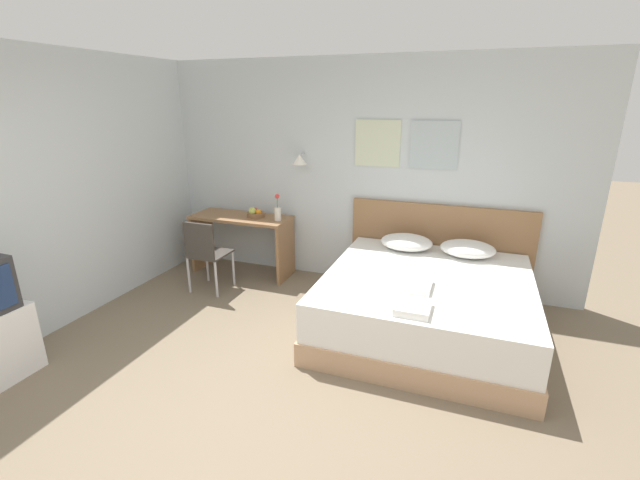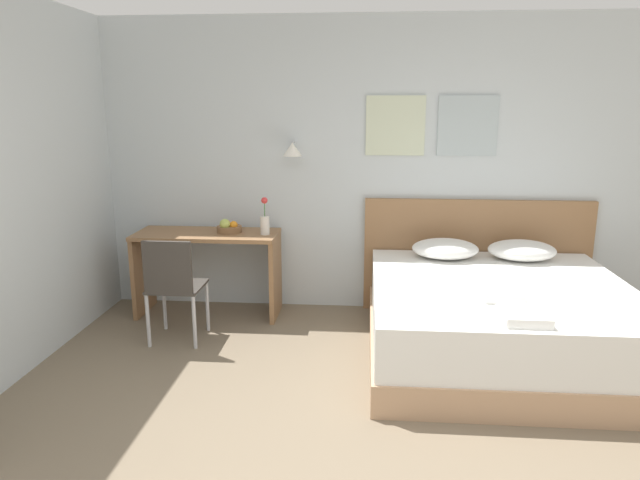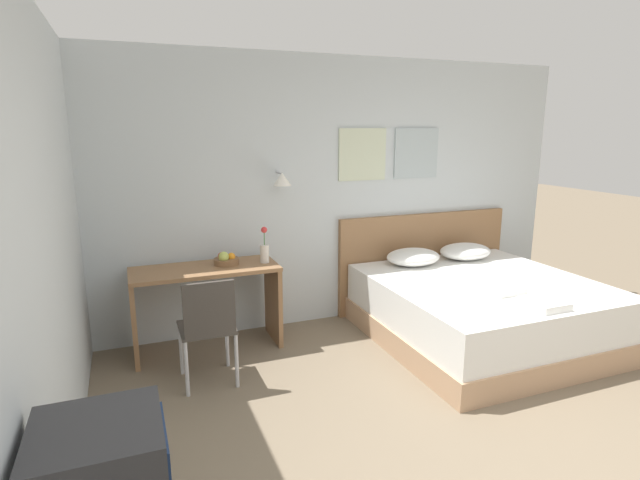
# 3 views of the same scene
# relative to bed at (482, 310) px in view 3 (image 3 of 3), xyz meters

# --- Properties ---
(wall_back) EXTENTS (5.40, 0.31, 2.65)m
(wall_back) POSITION_rel_bed_xyz_m (-1.11, 1.07, 1.04)
(wall_back) COLOR silver
(wall_back) RESTS_ON ground_plane
(bed) EXTENTS (1.93, 1.97, 0.58)m
(bed) POSITION_rel_bed_xyz_m (0.00, 0.00, 0.00)
(bed) COLOR tan
(bed) RESTS_ON ground_plane
(headboard) EXTENTS (2.05, 0.06, 1.05)m
(headboard) POSITION_rel_bed_xyz_m (0.00, 1.01, 0.24)
(headboard) COLOR #8E6642
(headboard) RESTS_ON ground_plane
(pillow_left) EXTENTS (0.57, 0.44, 0.17)m
(pillow_left) POSITION_rel_bed_xyz_m (-0.32, 0.71, 0.38)
(pillow_left) COLOR white
(pillow_left) RESTS_ON bed
(pillow_right) EXTENTS (0.57, 0.44, 0.17)m
(pillow_right) POSITION_rel_bed_xyz_m (0.32, 0.71, 0.38)
(pillow_right) COLOR white
(pillow_right) RESTS_ON bed
(folded_towel_near_foot) EXTENTS (0.28, 0.34, 0.06)m
(folded_towel_near_foot) POSITION_rel_bed_xyz_m (-0.07, -0.30, 0.32)
(folded_towel_near_foot) COLOR white
(folded_towel_near_foot) RESTS_ON bed
(folded_towel_mid_bed) EXTENTS (0.27, 0.31, 0.06)m
(folded_towel_mid_bed) POSITION_rel_bed_xyz_m (-0.03, -0.75, 0.32)
(folded_towel_mid_bed) COLOR white
(folded_towel_mid_bed) RESTS_ON bed
(desk) EXTENTS (1.27, 0.52, 0.77)m
(desk) POSITION_rel_bed_xyz_m (-2.43, 0.74, 0.25)
(desk) COLOR #8E6642
(desk) RESTS_ON ground_plane
(desk_chair) EXTENTS (0.41, 0.41, 0.87)m
(desk_chair) POSITION_rel_bed_xyz_m (-2.53, 0.05, 0.23)
(desk_chair) COLOR #3D3833
(desk_chair) RESTS_ON ground_plane
(fruit_bowl) EXTENTS (0.22, 0.22, 0.13)m
(fruit_bowl) POSITION_rel_bed_xyz_m (-2.24, 0.77, 0.52)
(fruit_bowl) COLOR brown
(fruit_bowl) RESTS_ON desk
(flower_vase) EXTENTS (0.08, 0.08, 0.33)m
(flower_vase) POSITION_rel_bed_xyz_m (-1.90, 0.71, 0.59)
(flower_vase) COLOR silver
(flower_vase) RESTS_ON desk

